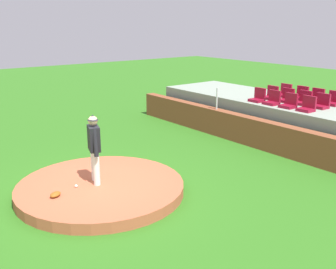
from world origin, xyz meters
name	(u,v)px	position (x,y,z in m)	size (l,w,h in m)	color
ground_plane	(101,193)	(0.00, 0.00, 0.00)	(60.00, 60.00, 0.00)	#2B671A
pitchers_mound	(101,188)	(0.00, 0.00, 0.13)	(4.18, 4.18, 0.27)	#AF5638
pitcher	(94,144)	(-0.13, -0.06, 1.28)	(0.76, 0.39, 1.75)	silver
baseball	(76,186)	(-0.14, -0.60, 0.30)	(0.07, 0.07, 0.07)	white
fielding_glove	(55,194)	(0.07, -1.21, 0.32)	(0.30, 0.20, 0.11)	brown
brick_barrier	(260,134)	(0.00, 6.13, 0.49)	(13.06, 0.40, 0.99)	brown
fence_post_left	(217,99)	(-2.14, 6.13, 1.39)	(0.06, 0.06, 0.81)	silver
bleacher_platform	(296,120)	(0.00, 8.14, 0.67)	(11.83, 3.04, 1.33)	gray
stadium_chair_0	(258,97)	(-1.04, 7.17, 1.49)	(0.48, 0.44, 0.50)	maroon
stadium_chair_1	(273,100)	(-0.37, 7.16, 1.49)	(0.48, 0.44, 0.50)	maroon
stadium_chair_2	(289,103)	(0.34, 7.15, 1.49)	(0.48, 0.44, 0.50)	maroon
stadium_chair_3	(307,106)	(1.03, 7.16, 1.49)	(0.48, 0.44, 0.50)	maroon
stadium_chair_4	(271,95)	(-1.06, 7.94, 1.49)	(0.48, 0.44, 0.50)	maroon
stadium_chair_5	(287,98)	(-0.35, 7.94, 1.49)	(0.48, 0.44, 0.50)	maroon
stadium_chair_6	(304,100)	(0.35, 7.98, 1.49)	(0.48, 0.44, 0.50)	maroon
stadium_chair_7	(321,104)	(1.06, 7.96, 1.49)	(0.48, 0.44, 0.50)	maroon
stadium_chair_8	(284,93)	(-1.06, 8.78, 1.49)	(0.48, 0.44, 0.50)	maroon
stadium_chair_9	(301,95)	(-0.32, 8.79, 1.49)	(0.48, 0.44, 0.50)	maroon
stadium_chair_10	(316,98)	(0.34, 8.79, 1.49)	(0.48, 0.44, 0.50)	maroon
stadium_chair_11	(334,101)	(1.04, 8.75, 1.49)	(0.48, 0.44, 0.50)	maroon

